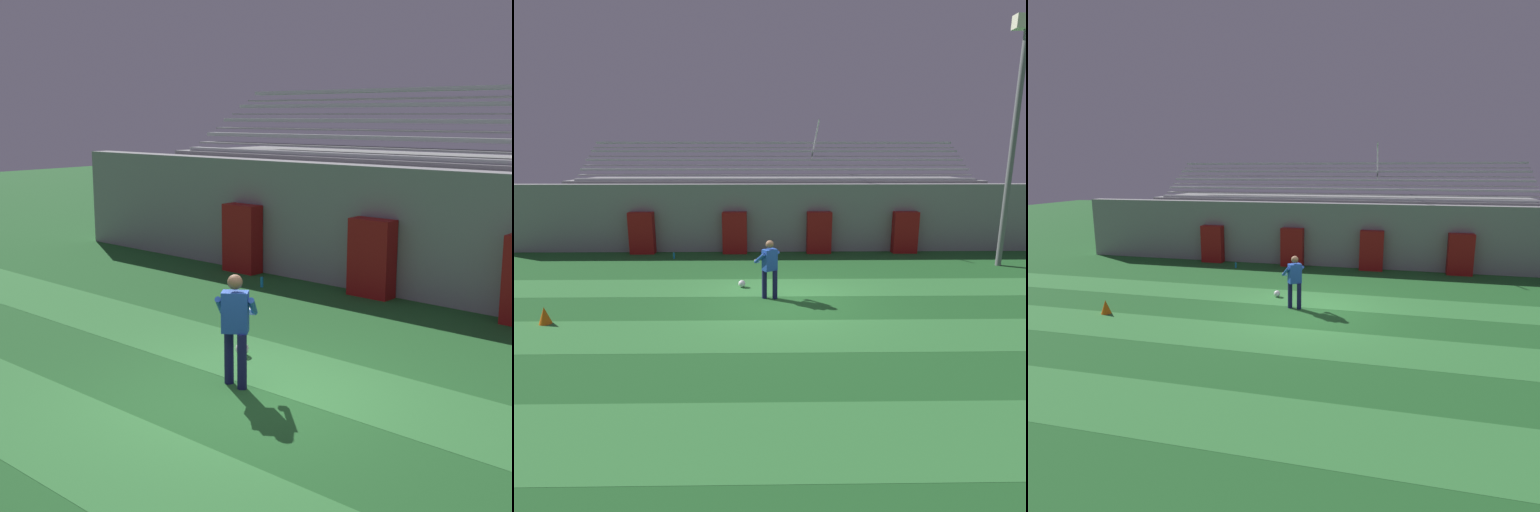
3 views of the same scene
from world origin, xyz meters
TOP-DOWN VIEW (x-y plane):
  - ground_plane at (0.00, 0.00)m, footprint 80.00×80.00m
  - turf_stripe_near at (0.00, -6.00)m, footprint 28.00×1.79m
  - turf_stripe_mid at (0.00, -2.41)m, footprint 28.00×1.79m
  - turf_stripe_far at (0.00, 1.18)m, footprint 28.00×1.79m
  - back_wall at (0.00, 6.50)m, footprint 24.00×0.60m
  - padding_pillar_gate_left at (-1.73, 5.95)m, footprint 0.99×0.44m
  - padding_pillar_gate_right at (1.73, 5.95)m, footprint 0.99×0.44m
  - padding_pillar_far_left at (-5.53, 5.95)m, footprint 0.99×0.44m
  - padding_pillar_far_right at (5.29, 5.95)m, footprint 0.99×0.44m
  - bleacher_stand at (0.00, 8.84)m, footprint 18.00×4.05m
  - floodlight_pole at (8.09, 3.78)m, footprint 0.90×0.36m
  - goalkeeper at (-0.39, 0.16)m, footprint 0.74×0.72m
  - soccer_ball at (-1.22, 1.21)m, footprint 0.22×0.22m
  - traffic_cone at (-5.79, -1.65)m, footprint 0.30×0.30m
  - water_bottle at (-4.07, 5.01)m, footprint 0.07×0.07m

SIDE VIEW (x-z plane):
  - ground_plane at x=0.00m, z-range 0.00..0.00m
  - turf_stripe_near at x=0.00m, z-range 0.00..0.01m
  - turf_stripe_mid at x=0.00m, z-range 0.00..0.01m
  - turf_stripe_far at x=0.00m, z-range 0.00..0.01m
  - soccer_ball at x=-1.22m, z-range 0.00..0.22m
  - water_bottle at x=-4.07m, z-range 0.00..0.24m
  - traffic_cone at x=-5.79m, z-range 0.00..0.42m
  - padding_pillar_gate_left at x=-1.73m, z-range 0.00..1.71m
  - padding_pillar_gate_right at x=1.73m, z-range 0.00..1.71m
  - padding_pillar_far_left at x=-5.53m, z-range 0.00..1.71m
  - padding_pillar_far_right at x=5.29m, z-range 0.00..1.71m
  - goalkeeper at x=-0.39m, z-range 0.12..1.79m
  - back_wall at x=0.00m, z-range 0.00..2.80m
  - bleacher_stand at x=0.00m, z-range -1.21..4.22m
  - floodlight_pole at x=8.09m, z-range 1.08..9.47m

